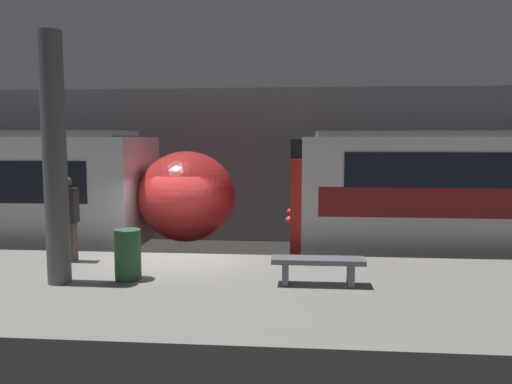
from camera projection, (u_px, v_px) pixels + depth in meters
name	position (u px, v px, depth m)	size (l,w,h in m)	color
ground_plane	(180.00, 300.00, 10.45)	(120.00, 120.00, 0.00)	#282623
platform	(147.00, 314.00, 8.16)	(40.00, 4.52, 0.99)	gray
station_rear_barrier	(224.00, 165.00, 16.38)	(50.00, 0.15, 4.99)	#939399
support_pillar_near	(55.00, 160.00, 8.01)	(0.38, 0.38, 4.06)	#56565B
person_waiting	(68.00, 217.00, 9.57)	(0.38, 0.24, 1.65)	#473D33
platform_bench	(318.00, 265.00, 8.05)	(1.50, 0.40, 0.45)	slate
trash_bin	(128.00, 254.00, 8.39)	(0.44, 0.44, 0.85)	#2D5B38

